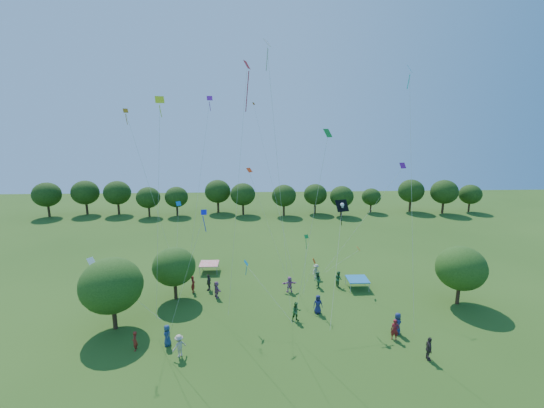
{
  "coord_description": "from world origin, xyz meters",
  "views": [
    {
      "loc": [
        -1.39,
        -14.86,
        17.26
      ],
      "look_at": [
        0.0,
        14.0,
        11.0
      ],
      "focal_mm": 24.0,
      "sensor_mm": 36.0,
      "label": 1
    }
  ],
  "objects_px": {
    "tent_red_stripe": "(209,264)",
    "red_high_kite": "(244,117)",
    "near_tree_east": "(461,268)",
    "pirate_kite": "(342,207)",
    "tent_blue": "(357,279)",
    "near_tree_west": "(111,285)",
    "near_tree_north": "(174,267)"
  },
  "relations": [
    {
      "from": "near_tree_north",
      "to": "tent_red_stripe",
      "type": "height_order",
      "value": "near_tree_north"
    },
    {
      "from": "tent_red_stripe",
      "to": "tent_blue",
      "type": "bearing_deg",
      "value": -17.77
    },
    {
      "from": "near_tree_east",
      "to": "pirate_kite",
      "type": "bearing_deg",
      "value": -179.03
    },
    {
      "from": "near_tree_north",
      "to": "tent_blue",
      "type": "relative_size",
      "value": 2.46
    },
    {
      "from": "red_high_kite",
      "to": "near_tree_west",
      "type": "bearing_deg",
      "value": 178.12
    },
    {
      "from": "tent_red_stripe",
      "to": "red_high_kite",
      "type": "bearing_deg",
      "value": -69.29
    },
    {
      "from": "near_tree_north",
      "to": "near_tree_east",
      "type": "height_order",
      "value": "near_tree_east"
    },
    {
      "from": "near_tree_north",
      "to": "pirate_kite",
      "type": "bearing_deg",
      "value": -9.24
    },
    {
      "from": "tent_blue",
      "to": "pirate_kite",
      "type": "bearing_deg",
      "value": -126.35
    },
    {
      "from": "tent_blue",
      "to": "near_tree_north",
      "type": "bearing_deg",
      "value": -175.45
    },
    {
      "from": "tent_red_stripe",
      "to": "pirate_kite",
      "type": "distance_m",
      "value": 18.71
    },
    {
      "from": "tent_red_stripe",
      "to": "red_high_kite",
      "type": "distance_m",
      "value": 21.58
    },
    {
      "from": "tent_blue",
      "to": "pirate_kite",
      "type": "relative_size",
      "value": 0.24
    },
    {
      "from": "near_tree_east",
      "to": "pirate_kite",
      "type": "distance_m",
      "value": 13.49
    },
    {
      "from": "tent_red_stripe",
      "to": "tent_blue",
      "type": "distance_m",
      "value": 17.36
    },
    {
      "from": "tent_blue",
      "to": "red_high_kite",
      "type": "relative_size",
      "value": 0.11
    },
    {
      "from": "near_tree_west",
      "to": "near_tree_east",
      "type": "distance_m",
      "value": 32.24
    },
    {
      "from": "tent_blue",
      "to": "near_tree_west",
      "type": "bearing_deg",
      "value": -163.45
    },
    {
      "from": "tent_blue",
      "to": "pirate_kite",
      "type": "xyz_separation_m",
      "value": [
        -3.04,
        -4.13,
        8.91
      ]
    },
    {
      "from": "tent_red_stripe",
      "to": "tent_blue",
      "type": "relative_size",
      "value": 1.0
    },
    {
      "from": "tent_red_stripe",
      "to": "red_high_kite",
      "type": "relative_size",
      "value": 0.11
    },
    {
      "from": "near_tree_west",
      "to": "pirate_kite",
      "type": "bearing_deg",
      "value": 7.79
    },
    {
      "from": "near_tree_west",
      "to": "tent_blue",
      "type": "height_order",
      "value": "near_tree_west"
    },
    {
      "from": "near_tree_west",
      "to": "pirate_kite",
      "type": "height_order",
      "value": "pirate_kite"
    },
    {
      "from": "tent_blue",
      "to": "pirate_kite",
      "type": "distance_m",
      "value": 10.28
    },
    {
      "from": "near_tree_north",
      "to": "near_tree_east",
      "type": "relative_size",
      "value": 0.92
    },
    {
      "from": "near_tree_west",
      "to": "near_tree_east",
      "type": "relative_size",
      "value": 1.09
    },
    {
      "from": "near_tree_east",
      "to": "red_high_kite",
      "type": "xyz_separation_m",
      "value": [
        -20.7,
        -3.33,
        14.2
      ]
    },
    {
      "from": "tent_red_stripe",
      "to": "pirate_kite",
      "type": "xyz_separation_m",
      "value": [
        13.49,
        -9.43,
        8.91
      ]
    },
    {
      "from": "near_tree_north",
      "to": "pirate_kite",
      "type": "xyz_separation_m",
      "value": [
        16.06,
        -2.61,
        6.47
      ]
    },
    {
      "from": "near_tree_north",
      "to": "tent_blue",
      "type": "bearing_deg",
      "value": 4.55
    },
    {
      "from": "near_tree_east",
      "to": "tent_blue",
      "type": "relative_size",
      "value": 2.66
    }
  ]
}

